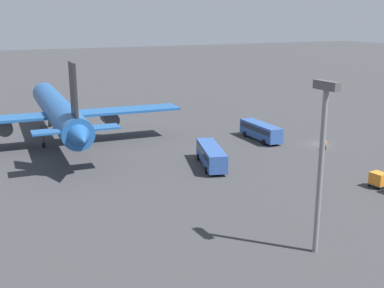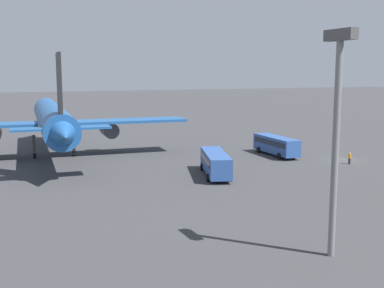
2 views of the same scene
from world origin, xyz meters
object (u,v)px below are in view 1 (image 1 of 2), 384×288
Objects in this scene: shuttle_bus_near at (261,130)px; worker_person at (325,145)px; airplane at (58,111)px; cargo_cart_orange at (378,179)px; shuttle_bus_far at (211,154)px.

worker_person is at bearing -148.56° from shuttle_bus_near.
shuttle_bus_near is at bearing -108.48° from airplane.
airplane is at bearing 37.04° from cargo_cart_orange.
worker_person is at bearing -21.57° from cargo_cart_orange.
airplane is 46.79m from worker_person.
airplane is at bearing 70.56° from shuttle_bus_near.
cargo_cart_orange is (-17.59, 6.96, 0.32)m from worker_person.
airplane reaches higher than shuttle_bus_near.
shuttle_bus_far is 6.60× the size of worker_person.
shuttle_bus_near is (-14.23, -33.43, -4.13)m from airplane.
shuttle_bus_far is 21.89m from worker_person.
shuttle_bus_far is at bearing -139.81° from airplane.
airplane is at bearing 54.25° from shuttle_bus_far.
airplane is 28.83× the size of worker_person.
cargo_cart_orange is at bearing -122.53° from shuttle_bus_far.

